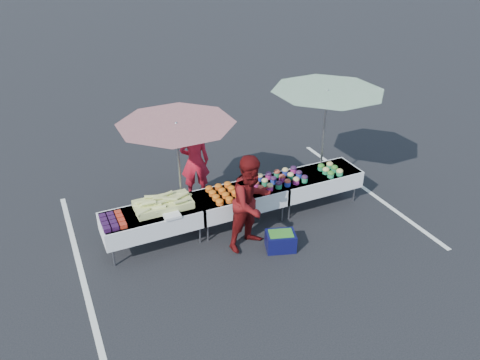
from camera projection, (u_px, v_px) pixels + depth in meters
name	position (u px, v px, depth m)	size (l,w,h in m)	color
ground	(240.00, 222.00, 9.60)	(80.00, 80.00, 0.00)	black
stripe_left	(79.00, 265.00, 8.43)	(0.10, 5.00, 0.00)	silver
stripe_right	(366.00, 189.00, 10.78)	(0.10, 5.00, 0.00)	silver
table_left	(152.00, 220.00, 8.66)	(1.86, 0.81, 0.75)	white
table_center	(240.00, 198.00, 9.32)	(1.86, 0.81, 0.75)	white
table_right	(316.00, 180.00, 9.98)	(1.86, 0.81, 0.75)	white
berry_punnets	(113.00, 221.00, 8.25)	(0.40, 0.54, 0.08)	black
corn_pile	(163.00, 204.00, 8.66)	(1.16, 0.57, 0.26)	#B2B95F
plastic_bags	(172.00, 215.00, 8.44)	(0.30, 0.25, 0.05)	white
carrot_bowls	(224.00, 193.00, 9.08)	(0.55, 0.69, 0.11)	#D25617
potato_cups	(278.00, 179.00, 9.51)	(1.14, 0.58, 0.16)	#2235A2
bean_baskets	(330.00, 169.00, 9.88)	(0.36, 0.50, 0.15)	#218553
vendor	(195.00, 161.00, 10.13)	(0.63, 0.41, 1.72)	red
customer	(251.00, 203.00, 8.51)	(0.91, 0.71, 1.87)	#5E0E0F
umbrella_left	(177.00, 133.00, 8.52)	(2.91, 2.91, 2.25)	black
umbrella_right	(327.00, 100.00, 9.65)	(3.12, 3.12, 2.41)	black
storage_bin	(281.00, 241.00, 8.75)	(0.64, 0.54, 0.36)	#0C0D3C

